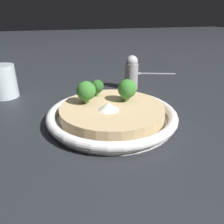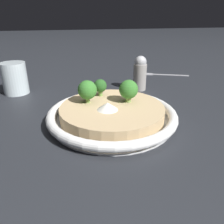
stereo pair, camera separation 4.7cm
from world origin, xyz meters
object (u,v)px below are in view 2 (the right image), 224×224
(broccoli_right, at_px, (87,90))
(broccoli_front_right, at_px, (100,86))
(risotto_bowl, at_px, (112,114))
(pepper_shaker, at_px, (140,73))
(fork_utensil, at_px, (157,74))
(broccoli_front_left, at_px, (129,90))
(drinking_glass, at_px, (15,78))

(broccoli_right, height_order, broccoli_front_right, broccoli_right)
(broccoli_front_right, bearing_deg, broccoli_right, 46.46)
(risotto_bowl, xyz_separation_m, broccoli_right, (0.05, -0.03, 0.05))
(broccoli_front_right, height_order, pepper_shaker, pepper_shaker)
(broccoli_front_right, height_order, fork_utensil, broccoli_front_right)
(broccoli_front_left, relative_size, fork_utensil, 0.27)
(risotto_bowl, bearing_deg, fork_utensil, -126.82)
(broccoli_front_right, relative_size, drinking_glass, 0.45)
(risotto_bowl, height_order, broccoli_front_right, broccoli_front_right)
(broccoli_front_right, distance_m, drinking_glass, 0.28)
(broccoli_right, xyz_separation_m, fork_utensil, (-0.31, -0.32, -0.06))
(risotto_bowl, relative_size, broccoli_right, 5.57)
(broccoli_right, distance_m, drinking_glass, 0.28)
(broccoli_right, relative_size, broccoli_front_right, 1.25)
(broccoli_right, relative_size, drinking_glass, 0.55)
(drinking_glass, bearing_deg, fork_utensil, -168.12)
(broccoli_front_right, distance_m, broccoli_front_left, 0.08)
(broccoli_right, xyz_separation_m, broccoli_front_left, (-0.09, 0.02, -0.00))
(risotto_bowl, height_order, drinking_glass, drinking_glass)
(broccoli_front_left, relative_size, pepper_shaker, 0.48)
(risotto_bowl, distance_m, broccoli_front_left, 0.06)
(risotto_bowl, relative_size, broccoli_front_right, 6.94)
(broccoli_right, xyz_separation_m, drinking_glass, (0.18, -0.22, -0.02))
(drinking_glass, bearing_deg, broccoli_front_right, 140.98)
(broccoli_front_left, xyz_separation_m, drinking_glass, (0.27, -0.23, -0.02))
(pepper_shaker, bearing_deg, broccoli_right, 42.04)
(broccoli_front_left, height_order, drinking_glass, drinking_glass)
(broccoli_front_right, height_order, broccoli_front_left, broccoli_front_left)
(risotto_bowl, distance_m, drinking_glass, 0.34)
(broccoli_front_left, height_order, fork_utensil, broccoli_front_left)
(broccoli_front_left, bearing_deg, fork_utensil, -123.47)
(broccoli_front_left, bearing_deg, drinking_glass, -40.33)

